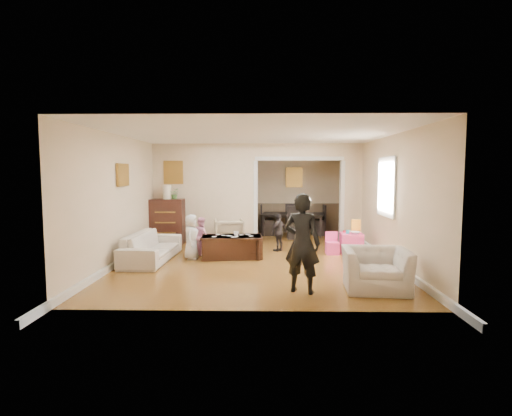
{
  "coord_description": "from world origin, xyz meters",
  "views": [
    {
      "loc": [
        0.18,
        -8.61,
        1.85
      ],
      "look_at": [
        0.0,
        0.2,
        1.05
      ],
      "focal_mm": 27.61,
      "sensor_mm": 36.0,
      "label": 1
    }
  ],
  "objects_px": {
    "sofa": "(152,247)",
    "dresser": "(168,221)",
    "child_toddler": "(279,232)",
    "table_lamp": "(167,192)",
    "adult_person": "(302,243)",
    "child_kneel_b": "(202,236)",
    "coffee_table": "(232,247)",
    "play_table": "(351,243)",
    "child_kneel_a": "(191,237)",
    "armchair_back": "(229,232)",
    "dining_table": "(293,224)",
    "coffee_cup": "(236,234)",
    "armchair_front": "(376,269)",
    "cyan_cup": "(348,232)"
  },
  "relations": [
    {
      "from": "coffee_cup",
      "to": "coffee_table",
      "type": "bearing_deg",
      "value": 153.43
    },
    {
      "from": "coffee_cup",
      "to": "child_kneel_a",
      "type": "xyz_separation_m",
      "value": [
        -0.95,
        -0.1,
        -0.05
      ]
    },
    {
      "from": "dresser",
      "to": "coffee_cup",
      "type": "xyz_separation_m",
      "value": [
        1.91,
        -1.74,
        -0.05
      ]
    },
    {
      "from": "dresser",
      "to": "coffee_cup",
      "type": "bearing_deg",
      "value": -42.37
    },
    {
      "from": "table_lamp",
      "to": "child_kneel_b",
      "type": "bearing_deg",
      "value": -51.46
    },
    {
      "from": "child_kneel_a",
      "to": "child_toddler",
      "type": "xyz_separation_m",
      "value": [
        1.9,
        0.9,
        -0.03
      ]
    },
    {
      "from": "dresser",
      "to": "dining_table",
      "type": "height_order",
      "value": "dresser"
    },
    {
      "from": "coffee_cup",
      "to": "cyan_cup",
      "type": "relative_size",
      "value": 1.37
    },
    {
      "from": "armchair_front",
      "to": "coffee_table",
      "type": "height_order",
      "value": "armchair_front"
    },
    {
      "from": "table_lamp",
      "to": "child_kneel_a",
      "type": "bearing_deg",
      "value": -62.52
    },
    {
      "from": "armchair_front",
      "to": "child_toddler",
      "type": "distance_m",
      "value": 3.35
    },
    {
      "from": "dresser",
      "to": "play_table",
      "type": "bearing_deg",
      "value": -14.54
    },
    {
      "from": "table_lamp",
      "to": "dining_table",
      "type": "xyz_separation_m",
      "value": [
        3.36,
        1.47,
        -1.02
      ]
    },
    {
      "from": "dresser",
      "to": "coffee_cup",
      "type": "relative_size",
      "value": 10.59
    },
    {
      "from": "armchair_front",
      "to": "dining_table",
      "type": "bearing_deg",
      "value": 104.55
    },
    {
      "from": "dining_table",
      "to": "dresser",
      "type": "bearing_deg",
      "value": -148.23
    },
    {
      "from": "adult_person",
      "to": "sofa",
      "type": "bearing_deg",
      "value": -14.29
    },
    {
      "from": "armchair_back",
      "to": "coffee_cup",
      "type": "distance_m",
      "value": 1.54
    },
    {
      "from": "sofa",
      "to": "cyan_cup",
      "type": "relative_size",
      "value": 25.19
    },
    {
      "from": "dresser",
      "to": "table_lamp",
      "type": "bearing_deg",
      "value": 0.0
    },
    {
      "from": "dining_table",
      "to": "coffee_table",
      "type": "bearing_deg",
      "value": -108.01
    },
    {
      "from": "adult_person",
      "to": "child_kneel_b",
      "type": "bearing_deg",
      "value": -32.27
    },
    {
      "from": "table_lamp",
      "to": "child_kneel_b",
      "type": "xyz_separation_m",
      "value": [
        1.11,
        -1.39,
        -0.92
      ]
    },
    {
      "from": "armchair_back",
      "to": "play_table",
      "type": "relative_size",
      "value": 1.52
    },
    {
      "from": "dresser",
      "to": "cyan_cup",
      "type": "distance_m",
      "value": 4.57
    },
    {
      "from": "play_table",
      "to": "child_kneel_a",
      "type": "height_order",
      "value": "child_kneel_a"
    },
    {
      "from": "child_kneel_a",
      "to": "dining_table",
      "type": "bearing_deg",
      "value": -33.91
    },
    {
      "from": "armchair_front",
      "to": "sofa",
      "type": "bearing_deg",
      "value": 159.25
    },
    {
      "from": "sofa",
      "to": "adult_person",
      "type": "bearing_deg",
      "value": -124.23
    },
    {
      "from": "play_table",
      "to": "adult_person",
      "type": "relative_size",
      "value": 0.31
    },
    {
      "from": "child_kneel_a",
      "to": "armchair_back",
      "type": "bearing_deg",
      "value": -20.46
    },
    {
      "from": "cyan_cup",
      "to": "armchair_front",
      "type": "bearing_deg",
      "value": -92.78
    },
    {
      "from": "sofa",
      "to": "dresser",
      "type": "xyz_separation_m",
      "value": [
        -0.14,
        1.98,
        0.29
      ]
    },
    {
      "from": "coffee_table",
      "to": "sofa",
      "type": "bearing_deg",
      "value": -170.08
    },
    {
      "from": "armchair_front",
      "to": "adult_person",
      "type": "bearing_deg",
      "value": -167.16
    },
    {
      "from": "play_table",
      "to": "coffee_cup",
      "type": "bearing_deg",
      "value": -167.61
    },
    {
      "from": "armchair_back",
      "to": "dresser",
      "type": "bearing_deg",
      "value": -17.14
    },
    {
      "from": "armchair_front",
      "to": "dresser",
      "type": "distance_m",
      "value": 5.84
    },
    {
      "from": "adult_person",
      "to": "child_kneel_b",
      "type": "height_order",
      "value": "adult_person"
    },
    {
      "from": "cyan_cup",
      "to": "dining_table",
      "type": "distance_m",
      "value": 2.89
    },
    {
      "from": "armchair_back",
      "to": "dresser",
      "type": "height_order",
      "value": "dresser"
    },
    {
      "from": "dining_table",
      "to": "play_table",
      "type": "bearing_deg",
      "value": -58.29
    },
    {
      "from": "armchair_front",
      "to": "coffee_table",
      "type": "relative_size",
      "value": 0.78
    },
    {
      "from": "child_kneel_b",
      "to": "dresser",
      "type": "bearing_deg",
      "value": 10.65
    },
    {
      "from": "table_lamp",
      "to": "dining_table",
      "type": "bearing_deg",
      "value": 23.57
    },
    {
      "from": "armchair_back",
      "to": "dining_table",
      "type": "bearing_deg",
      "value": -144.34
    },
    {
      "from": "dresser",
      "to": "coffee_table",
      "type": "relative_size",
      "value": 0.91
    },
    {
      "from": "child_toddler",
      "to": "table_lamp",
      "type": "bearing_deg",
      "value": -66.09
    },
    {
      "from": "sofa",
      "to": "dresser",
      "type": "height_order",
      "value": "dresser"
    },
    {
      "from": "play_table",
      "to": "cyan_cup",
      "type": "distance_m",
      "value": 0.29
    }
  ]
}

